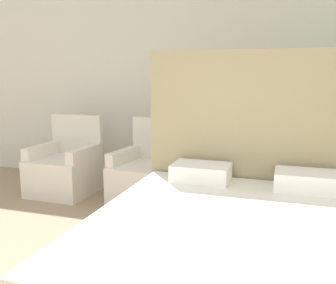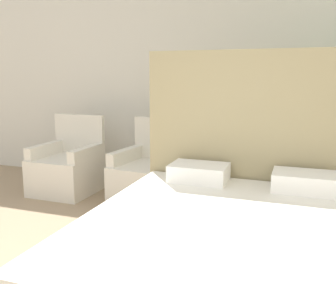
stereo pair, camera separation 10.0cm
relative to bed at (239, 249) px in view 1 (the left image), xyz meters
name	(u,v)px [view 1 (the left image)]	position (x,y,z in m)	size (l,w,h in m)	color
wall_back	(201,71)	(-0.82, 2.38, 1.13)	(10.00, 0.06, 2.90)	silver
bed	(239,249)	(0.00, 0.00, 0.00)	(1.83, 2.01, 1.60)	#4C4238
armchair_near_window_left	(65,170)	(-2.26, 1.53, -0.05)	(0.70, 0.70, 0.91)	silver
armchair_near_window_right	(149,178)	(-1.19, 1.53, -0.05)	(0.76, 0.77, 0.91)	silver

